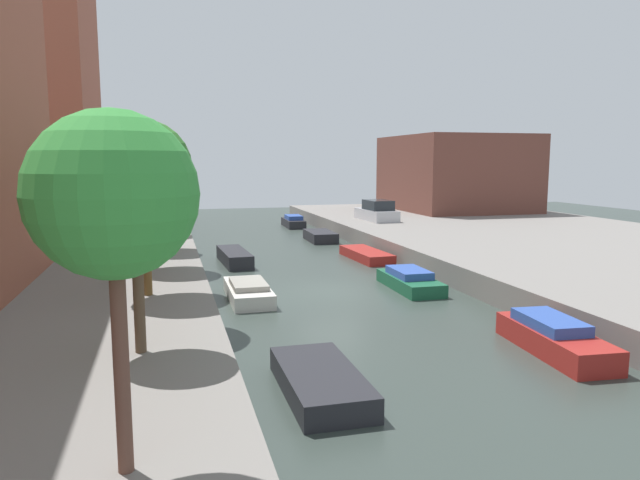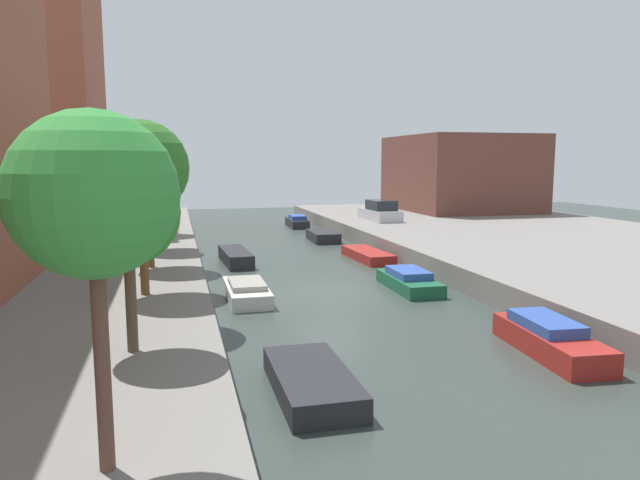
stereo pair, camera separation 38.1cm
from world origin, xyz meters
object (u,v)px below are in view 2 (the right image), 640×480
(moored_boat_left_2, at_px, (247,291))
(moored_boat_right_2, at_px, (409,281))
(street_tree_2, at_px, (140,168))
(street_tree_5, at_px, (156,173))
(apartment_tower_far, at_px, (18,84))
(moored_boat_right_5, at_px, (297,222))
(parked_car, at_px, (380,212))
(street_tree_3, at_px, (147,167))
(moored_boat_left_1, at_px, (312,382))
(moored_boat_right_4, at_px, (323,236))
(low_block_right, at_px, (460,173))
(street_tree_4, at_px, (152,165))
(street_tree_1, at_px, (127,214))
(street_tree_0, at_px, (93,197))
(moored_boat_right_1, at_px, (550,339))
(moored_boat_left_3, at_px, (235,257))
(moored_boat_right_3, at_px, (368,255))

(moored_boat_left_2, xyz_separation_m, moored_boat_right_2, (6.68, 0.15, 0.03))
(street_tree_2, xyz_separation_m, street_tree_5, (-0.00, 15.71, -0.44))
(apartment_tower_far, height_order, moored_boat_right_2, apartment_tower_far)
(moored_boat_right_5, bearing_deg, parked_car, -51.22)
(street_tree_3, height_order, moored_boat_left_1, street_tree_3)
(street_tree_2, distance_m, moored_boat_right_4, 20.91)
(parked_car, bearing_deg, moored_boat_left_2, -123.82)
(apartment_tower_far, xyz_separation_m, street_tree_3, (9.01, -19.85, -5.37))
(low_block_right, height_order, moored_boat_right_4, low_block_right)
(street_tree_2, height_order, street_tree_4, street_tree_4)
(street_tree_1, bearing_deg, apartment_tower_far, 106.45)
(moored_boat_left_2, bearing_deg, street_tree_5, 105.19)
(street_tree_0, bearing_deg, moored_boat_right_1, 26.16)
(street_tree_0, xyz_separation_m, street_tree_4, (-0.00, 20.73, 0.26))
(street_tree_4, bearing_deg, moored_boat_right_5, 57.39)
(street_tree_1, relative_size, moored_boat_right_1, 1.02)
(street_tree_0, relative_size, street_tree_1, 1.16)
(low_block_right, height_order, moored_boat_right_2, low_block_right)
(street_tree_5, bearing_deg, street_tree_1, -90.00)
(street_tree_1, distance_m, moored_boat_left_3, 17.18)
(low_block_right, distance_m, street_tree_3, 33.44)
(moored_boat_left_3, xyz_separation_m, moored_boat_right_5, (6.45, 15.46, 0.06))
(moored_boat_left_2, height_order, moored_boat_right_2, moored_boat_right_2)
(street_tree_5, bearing_deg, moored_boat_right_2, -51.62)
(moored_boat_right_3, bearing_deg, parked_car, 66.67)
(moored_boat_left_2, bearing_deg, street_tree_1, -112.89)
(street_tree_0, distance_m, moored_boat_right_5, 38.63)
(street_tree_1, height_order, street_tree_2, street_tree_2)
(street_tree_2, height_order, moored_boat_left_3, street_tree_2)
(street_tree_5, xyz_separation_m, parked_car, (15.19, 4.33, -2.95))
(low_block_right, distance_m, moored_boat_left_1, 40.06)
(moored_boat_right_5, bearing_deg, street_tree_0, -105.69)
(street_tree_3, relative_size, moored_boat_right_2, 1.37)
(street_tree_5, bearing_deg, apartment_tower_far, 134.83)
(street_tree_3, xyz_separation_m, street_tree_5, (0.00, 10.79, -0.43))
(street_tree_5, height_order, moored_boat_right_3, street_tree_5)
(street_tree_4, height_order, parked_car, street_tree_4)
(street_tree_3, relative_size, street_tree_4, 0.98)
(moored_boat_left_1, bearing_deg, moored_boat_right_3, 67.35)
(low_block_right, height_order, street_tree_0, low_block_right)
(street_tree_5, bearing_deg, moored_boat_right_1, -63.08)
(moored_boat_left_1, bearing_deg, low_block_right, 58.04)
(moored_boat_left_1, bearing_deg, street_tree_3, 108.48)
(street_tree_4, relative_size, moored_boat_right_5, 1.46)
(street_tree_2, bearing_deg, moored_boat_left_1, -59.94)
(moored_boat_right_5, bearing_deg, street_tree_5, -135.16)
(moored_boat_right_1, distance_m, moored_boat_right_5, 31.63)
(moored_boat_left_2, relative_size, moored_boat_right_2, 1.00)
(street_tree_4, bearing_deg, parked_car, 33.95)
(moored_boat_right_1, xyz_separation_m, moored_boat_right_4, (-0.48, 23.16, -0.09))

